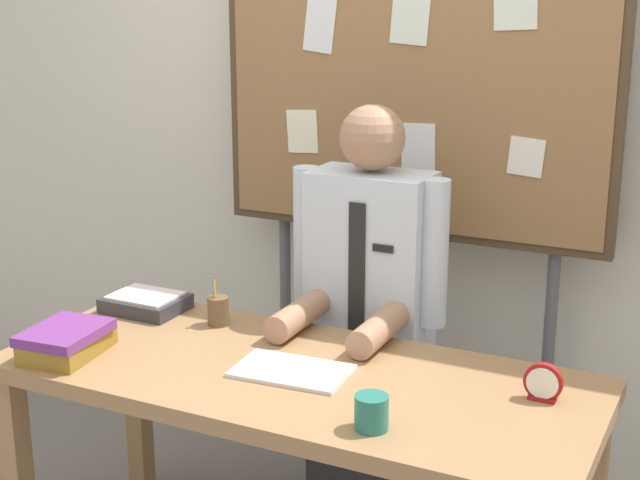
# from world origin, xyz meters

# --- Properties ---
(back_wall) EXTENTS (6.40, 0.08, 2.70)m
(back_wall) POSITION_xyz_m (0.00, 1.10, 1.35)
(back_wall) COLOR silver
(back_wall) RESTS_ON ground_plane
(desk) EXTENTS (1.74, 0.73, 0.75)m
(desk) POSITION_xyz_m (0.00, 0.00, 0.66)
(desk) COLOR #9E754C
(desk) RESTS_ON ground_plane
(person) EXTENTS (0.55, 0.56, 1.46)m
(person) POSITION_xyz_m (0.00, 0.54, 0.68)
(person) COLOR #2D2D33
(person) RESTS_ON ground_plane
(bulletin_board) EXTENTS (1.46, 0.09, 2.05)m
(bulletin_board) POSITION_xyz_m (-0.00, 0.89, 1.47)
(bulletin_board) COLOR #4C3823
(bulletin_board) RESTS_ON ground_plane
(book_stack) EXTENTS (0.22, 0.29, 0.09)m
(book_stack) POSITION_xyz_m (-0.67, -0.20, 0.80)
(book_stack) COLOR olive
(book_stack) RESTS_ON desk
(open_notebook) EXTENTS (0.34, 0.23, 0.01)m
(open_notebook) POSITION_xyz_m (-0.00, -0.02, 0.76)
(open_notebook) COLOR silver
(open_notebook) RESTS_ON desk
(desk_clock) EXTENTS (0.11, 0.04, 0.11)m
(desk_clock) POSITION_xyz_m (0.69, 0.12, 0.80)
(desk_clock) COLOR maroon
(desk_clock) RESTS_ON desk
(coffee_mug) EXTENTS (0.09, 0.09, 0.09)m
(coffee_mug) POSITION_xyz_m (0.34, -0.24, 0.80)
(coffee_mug) COLOR #267266
(coffee_mug) RESTS_ON desk
(pen_holder) EXTENTS (0.07, 0.07, 0.16)m
(pen_holder) POSITION_xyz_m (-0.40, 0.22, 0.80)
(pen_holder) COLOR brown
(pen_holder) RESTS_ON desk
(paper_tray) EXTENTS (0.26, 0.20, 0.06)m
(paper_tray) POSITION_xyz_m (-0.69, 0.22, 0.78)
(paper_tray) COLOR #333338
(paper_tray) RESTS_ON desk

